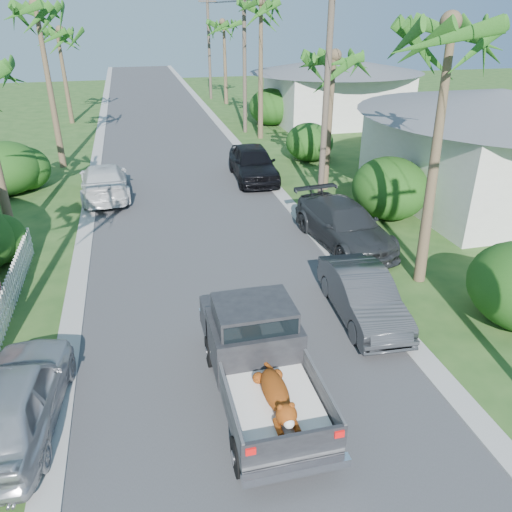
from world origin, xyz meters
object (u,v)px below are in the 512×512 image
object	(u,v)px
palm_r_a	(457,25)
house_right_far	(335,93)
pickup_truck	(257,350)
parked_car_rn	(363,296)
palm_r_b	(333,57)
utility_pole_b	(326,97)
house_right_near	(490,151)
utility_pole_d	(209,47)
palm_r_d	(224,22)
utility_pole_c	(245,62)
palm_l_d	(57,30)
palm_r_c	(261,3)
parked_car_rm	(344,225)
parked_car_rf	(253,163)
parked_car_lf	(104,181)
palm_l_c	(35,6)
parked_car_ln	(14,400)

from	to	relation	value
palm_r_a	house_right_far	world-z (taller)	palm_r_a
pickup_truck	parked_car_rn	distance (m)	4.14
palm_r_b	utility_pole_b	size ratio (longest dim) A/B	0.80
house_right_near	utility_pole_d	xyz separation A→B (m)	(-7.40, 31.00, 2.38)
palm_r_d	utility_pole_c	xyz separation A→B (m)	(-0.90, -12.00, -2.14)
palm_l_d	palm_r_c	bearing A→B (deg)	-32.21
parked_car_rn	palm_r_a	distance (m)	7.47
palm_r_c	house_right_near	size ratio (longest dim) A/B	1.04
palm_r_c	utility_pole_d	world-z (taller)	palm_r_c
pickup_truck	house_right_near	distance (m)	16.29
parked_car_rm	parked_car_rf	xyz separation A→B (m)	(-1.40, 8.31, 0.10)
parked_car_rf	house_right_far	size ratio (longest dim) A/B	0.55
parked_car_rf	palm_r_a	bearing A→B (deg)	-73.95
parked_car_rf	house_right_far	world-z (taller)	house_right_far
house_right_near	parked_car_rf	bearing A→B (deg)	150.63
parked_car_rm	parked_car_lf	size ratio (longest dim) A/B	1.01
palm_r_a	palm_l_c	bearing A→B (deg)	127.55
palm_r_b	palm_r_d	world-z (taller)	palm_r_d
parked_car_lf	utility_pole_c	bearing A→B (deg)	-131.23
parked_car_lf	palm_l_c	size ratio (longest dim) A/B	0.56
parked_car_rm	palm_l_d	world-z (taller)	palm_l_d
palm_l_d	palm_r_a	size ratio (longest dim) A/B	0.89
utility_pole_d	house_right_far	bearing A→B (deg)	-60.35
house_right_far	utility_pole_b	world-z (taller)	utility_pole_b
palm_r_a	palm_r_b	world-z (taller)	palm_r_a
utility_pole_b	utility_pole_d	bearing A→B (deg)	90.00
parked_car_ln	utility_pole_d	world-z (taller)	utility_pole_d
house_right_far	utility_pole_b	bearing A→B (deg)	-113.52
parked_car_rf	palm_l_d	distance (m)	20.31
parked_car_rm	parked_car_ln	distance (m)	12.12
palm_l_d	palm_r_d	world-z (taller)	palm_r_d
utility_pole_c	palm_l_c	bearing A→B (deg)	-152.65
parked_car_lf	palm_r_b	xyz separation A→B (m)	(10.20, -1.39, 5.21)
parked_car_rm	parked_car_ln	size ratio (longest dim) A/B	1.20
parked_car_rn	parked_car_rf	distance (m)	12.99
parked_car_lf	utility_pole_b	distance (m)	10.54
palm_r_c	parked_car_lf	bearing A→B (deg)	-135.56
parked_car_ln	palm_r_c	world-z (taller)	palm_r_c
palm_l_c	palm_l_d	world-z (taller)	palm_l_c
pickup_truck	parked_car_rf	xyz separation A→B (m)	(3.54, 15.10, -0.16)
parked_car_rn	palm_r_d	size ratio (longest dim) A/B	0.51
palm_l_c	palm_l_d	size ratio (longest dim) A/B	1.19
utility_pole_b	house_right_near	bearing A→B (deg)	-7.70
palm_r_a	utility_pole_c	world-z (taller)	utility_pole_c
parked_car_lf	palm_r_c	xyz separation A→B (m)	(9.80, 9.61, 7.36)
pickup_truck	utility_pole_c	distance (m)	26.64
parked_car_ln	utility_pole_b	size ratio (longest dim) A/B	0.48
house_right_far	utility_pole_c	xyz separation A→B (m)	(-7.40, -2.00, 2.48)
palm_r_c	utility_pole_d	bearing A→B (deg)	92.02
parked_car_lf	palm_l_d	bearing A→B (deg)	-83.48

